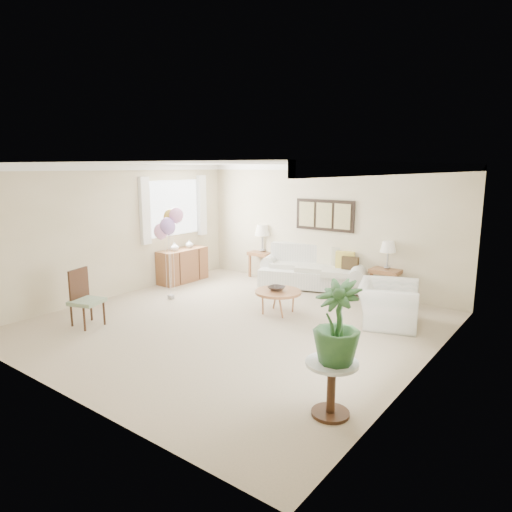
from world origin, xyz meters
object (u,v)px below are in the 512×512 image
(accent_chair, at_px, (84,296))
(balloon_cluster, at_px, (169,224))
(coffee_table, at_px, (278,293))
(armchair, at_px, (388,304))
(sofa, at_px, (314,271))

(accent_chair, relative_size, balloon_cluster, 0.51)
(coffee_table, height_order, armchair, armchair)
(balloon_cluster, bearing_deg, armchair, 16.20)
(accent_chair, bearing_deg, sofa, 67.58)
(armchair, distance_m, balloon_cluster, 4.25)
(coffee_table, relative_size, armchair, 0.77)
(sofa, relative_size, armchair, 2.53)
(accent_chair, height_order, balloon_cluster, balloon_cluster)
(sofa, distance_m, balloon_cluster, 3.25)
(accent_chair, distance_m, balloon_cluster, 2.12)
(coffee_table, distance_m, armchair, 1.86)
(coffee_table, xyz_separation_m, accent_chair, (-2.19, -2.38, 0.10))
(coffee_table, height_order, accent_chair, accent_chair)
(balloon_cluster, bearing_deg, sofa, 54.31)
(sofa, distance_m, coffee_table, 2.00)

